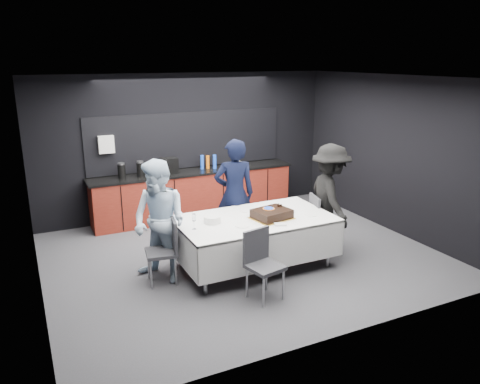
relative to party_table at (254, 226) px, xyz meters
name	(u,v)px	position (x,y,z in m)	size (l,w,h in m)	color
ground	(243,256)	(0.00, 0.40, -0.64)	(6.00, 6.00, 0.00)	#434348
room_shell	(243,142)	(0.00, 0.40, 1.22)	(6.04, 5.04, 2.82)	white
kitchenette	(193,190)	(-0.02, 2.62, -0.10)	(4.10, 0.64, 2.05)	maroon
party_table	(254,226)	(0.00, 0.00, 0.00)	(2.32, 1.32, 0.78)	#99999E
cake_assembly	(272,214)	(0.22, -0.14, 0.21)	(0.63, 0.55, 0.17)	gold
plate_stack	(212,219)	(-0.65, 0.08, 0.19)	(0.25, 0.25, 0.10)	white
loose_plate_near	(242,226)	(-0.32, -0.24, 0.14)	(0.21, 0.21, 0.01)	white
loose_plate_right_a	(290,211)	(0.65, 0.05, 0.14)	(0.22, 0.22, 0.01)	white
loose_plate_right_b	(311,215)	(0.84, -0.25, 0.14)	(0.20, 0.20, 0.01)	white
loose_plate_far	(246,211)	(0.04, 0.35, 0.14)	(0.22, 0.22, 0.01)	white
fork_pile	(280,224)	(0.19, -0.44, 0.15)	(0.17, 0.10, 0.03)	white
champagne_flute	(194,218)	(-0.98, -0.06, 0.30)	(0.06, 0.06, 0.22)	white
chair_left	(167,246)	(-1.34, 0.08, -0.11)	(0.48, 0.48, 0.92)	#323237
chair_right	(320,218)	(1.29, 0.12, -0.11)	(0.51, 0.51, 0.92)	#323237
chair_near	(261,259)	(-0.35, -0.88, -0.11)	(0.50, 0.50, 0.92)	#323237
person_center	(234,194)	(0.05, 0.82, 0.28)	(0.67, 0.44, 1.84)	black
person_left	(160,222)	(-1.40, 0.18, 0.24)	(0.85, 0.66, 1.75)	silver
person_right	(330,198)	(1.42, 0.08, 0.24)	(1.14, 0.66, 1.76)	black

